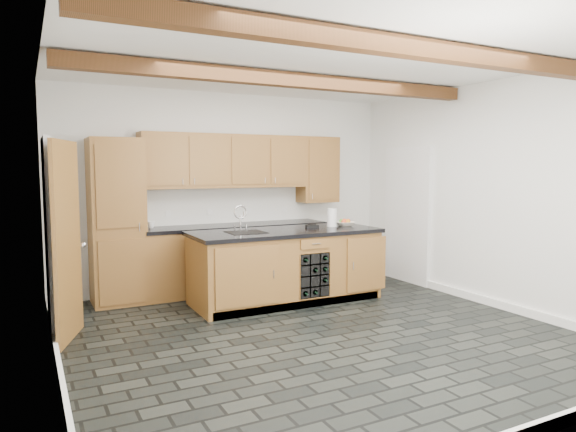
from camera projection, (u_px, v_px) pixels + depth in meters
name	position (u px, v px, depth m)	size (l,w,h in m)	color
ground	(316.00, 332.00, 5.41)	(5.00, 5.00, 0.00)	black
room_shell	(286.00, 186.00, 5.70)	(5.01, 5.00, 5.00)	white
back_cabinetry	(212.00, 222.00, 7.13)	(3.65, 0.62, 2.20)	brown
island	(287.00, 266.00, 6.65)	(2.48, 0.96, 0.93)	brown
faucet	(245.00, 229.00, 6.39)	(0.45, 0.40, 0.34)	black
kitchen_scale	(312.00, 226.00, 6.87)	(0.18, 0.13, 0.05)	black
fruit_bowl	(345.00, 224.00, 7.06)	(0.25, 0.25, 0.06)	white
fruit_cluster	(345.00, 221.00, 7.06)	(0.16, 0.17, 0.07)	red
paper_towel	(332.00, 218.00, 6.99)	(0.13, 0.13, 0.25)	white
mug	(151.00, 225.00, 6.81)	(0.10, 0.10, 0.09)	white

